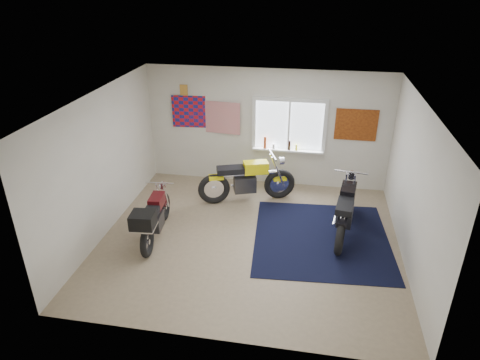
% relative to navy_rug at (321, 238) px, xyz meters
% --- Properties ---
extents(ground, '(5.50, 5.50, 0.00)m').
position_rel_navy_rug_xyz_m(ground, '(-1.34, -0.26, -0.01)').
color(ground, '#9E896B').
rests_on(ground, ground).
extents(room_shell, '(5.50, 5.50, 5.50)m').
position_rel_navy_rug_xyz_m(room_shell, '(-1.34, -0.26, 1.63)').
color(room_shell, white).
rests_on(room_shell, ground).
extents(navy_rug, '(2.68, 2.77, 0.01)m').
position_rel_navy_rug_xyz_m(navy_rug, '(0.00, 0.00, 0.00)').
color(navy_rug, black).
rests_on(navy_rug, ground).
extents(window_assembly, '(1.66, 0.17, 1.26)m').
position_rel_navy_rug_xyz_m(window_assembly, '(-0.84, 2.21, 1.36)').
color(window_assembly, white).
rests_on(window_assembly, room_shell).
extents(oil_bottles, '(0.77, 0.07, 0.28)m').
position_rel_navy_rug_xyz_m(oil_bottles, '(-1.09, 2.14, 1.01)').
color(oil_bottles, maroon).
rests_on(oil_bottles, window_assembly).
extents(flag_display, '(1.60, 0.10, 1.17)m').
position_rel_navy_rug_xyz_m(flag_display, '(-3.24, 2.22, 2.14)').
color(flag_display, red).
rests_on(flag_display, room_shell).
extents(triumph_poster, '(0.90, 0.03, 0.70)m').
position_rel_navy_rug_xyz_m(triumph_poster, '(0.61, 2.22, 1.54)').
color(triumph_poster, '#A54C14').
rests_on(triumph_poster, room_shell).
extents(yellow_triumph, '(2.06, 0.91, 1.08)m').
position_rel_navy_rug_xyz_m(yellow_triumph, '(-1.63, 1.24, 0.47)').
color(yellow_triumph, black).
rests_on(yellow_triumph, ground).
extents(black_chrome_bike, '(0.65, 2.08, 1.07)m').
position_rel_navy_rug_xyz_m(black_chrome_bike, '(0.41, 0.30, 0.46)').
color(black_chrome_bike, black).
rests_on(black_chrome_bike, navy_rug).
extents(maroon_tourer, '(0.59, 1.82, 0.92)m').
position_rel_navy_rug_xyz_m(maroon_tourer, '(-3.08, -0.59, 0.47)').
color(maroon_tourer, black).
rests_on(maroon_tourer, ground).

